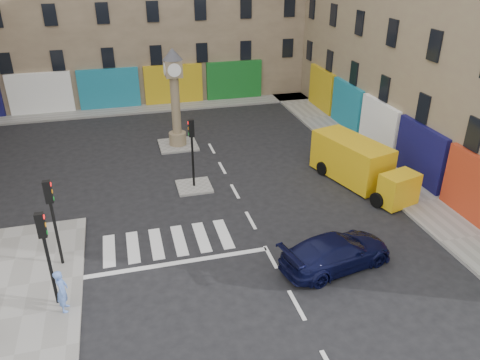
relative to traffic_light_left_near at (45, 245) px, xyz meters
name	(u,v)px	position (x,y,z in m)	size (l,w,h in m)	color
ground	(278,272)	(8.30, -0.20, -2.62)	(120.00, 120.00, 0.00)	black
sidewalk_right	(358,152)	(17.00, 9.80, -2.55)	(2.60, 30.00, 0.15)	gray
sidewalk_far	(138,109)	(4.30, 22.00, -2.55)	(32.00, 2.40, 0.15)	gray
island_near	(194,186)	(6.30, 7.80, -2.56)	(1.80, 1.80, 0.12)	gray
island_far	(178,145)	(6.30, 13.80, -2.56)	(2.40, 2.40, 0.12)	gray
building_right	(472,15)	(23.30, 9.80, 5.38)	(10.00, 30.00, 16.00)	#877958
traffic_light_left_near	(45,245)	(0.00, 0.00, 0.00)	(0.28, 0.22, 3.70)	black
traffic_light_left_far	(52,210)	(0.00, 2.40, 0.00)	(0.28, 0.22, 3.70)	black
traffic_light_island	(192,143)	(6.30, 7.80, -0.03)	(0.28, 0.22, 3.70)	black
clock_pillar	(175,92)	(6.30, 13.80, 0.93)	(1.20, 1.20, 6.10)	#877958
navy_sedan	(336,252)	(10.63, -0.44, -1.93)	(1.93, 4.74, 1.38)	black
yellow_van	(359,164)	(14.96, 6.02, -1.48)	(3.48, 6.61, 2.31)	gold
pedestrian_blue	(62,291)	(0.30, -0.46, -1.65)	(0.60, 0.39, 1.65)	#5A7FCF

